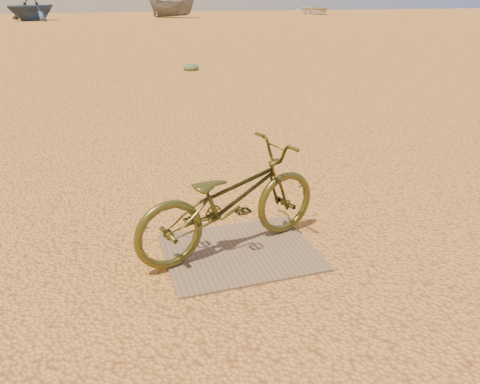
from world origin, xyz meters
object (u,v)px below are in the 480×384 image
object	(u,v)px
plywood_board	(240,252)
boat_far_left	(31,5)
boat_mid_right	(172,7)
bicycle	(230,200)
boat_far_right	(315,9)

from	to	relation	value
plywood_board	boat_far_left	size ratio (longest dim) A/B	0.29
plywood_board	boat_mid_right	xyz separation A→B (m)	(7.25, 43.92, 0.91)
bicycle	plywood_board	bearing A→B (deg)	-159.21
plywood_board	boat_mid_right	distance (m)	44.52
plywood_board	boat_far_right	xyz separation A→B (m)	(23.81, 47.24, 0.53)
bicycle	boat_mid_right	bearing A→B (deg)	-24.60
bicycle	boat_mid_right	distance (m)	44.44
boat_far_left	plywood_board	bearing A→B (deg)	-36.94
boat_far_left	bicycle	bearing A→B (deg)	-37.01
plywood_board	bicycle	distance (m)	0.50
boat_mid_right	boat_far_right	size ratio (longest dim) A/B	0.91
plywood_board	boat_far_left	xyz separation A→B (m)	(-5.08, 42.31, 1.20)
boat_far_left	boat_mid_right	size ratio (longest dim) A/B	0.96
plywood_board	boat_far_right	bearing A→B (deg)	63.25
bicycle	boat_far_right	xyz separation A→B (m)	(23.87, 47.16, 0.05)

